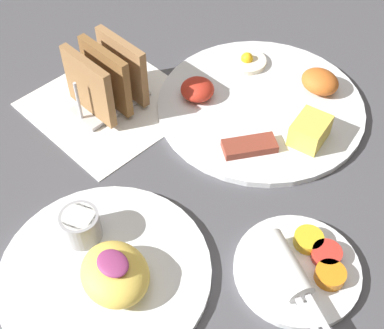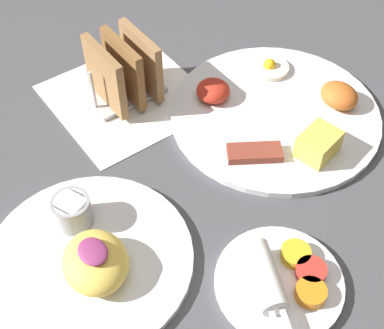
% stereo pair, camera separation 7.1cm
% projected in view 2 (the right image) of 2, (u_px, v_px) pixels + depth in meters
% --- Properties ---
extents(ground_plane, '(3.00, 3.00, 0.00)m').
position_uv_depth(ground_plane, '(180.00, 172.00, 0.74)').
color(ground_plane, '#47474C').
extents(napkin_flat, '(0.22, 0.22, 0.00)m').
position_uv_depth(napkin_flat, '(127.00, 96.00, 0.84)').
color(napkin_flat, white).
rests_on(napkin_flat, ground_plane).
extents(plate_breakfast, '(0.32, 0.32, 0.05)m').
position_uv_depth(plate_breakfast, '(278.00, 112.00, 0.81)').
color(plate_breakfast, white).
rests_on(plate_breakfast, ground_plane).
extents(plate_condiments, '(0.16, 0.15, 0.04)m').
position_uv_depth(plate_condiments, '(280.00, 280.00, 0.62)').
color(plate_condiments, white).
rests_on(plate_condiments, ground_plane).
extents(plate_foreground, '(0.25, 0.25, 0.06)m').
position_uv_depth(plate_foreground, '(89.00, 255.00, 0.64)').
color(plate_foreground, white).
rests_on(plate_foreground, ground_plane).
extents(toast_rack, '(0.10, 0.12, 0.10)m').
position_uv_depth(toast_rack, '(124.00, 71.00, 0.80)').
color(toast_rack, '#B7B7BC').
rests_on(toast_rack, ground_plane).
extents(teaspoon, '(0.08, 0.11, 0.01)m').
position_uv_depth(teaspoon, '(141.00, 312.00, 0.60)').
color(teaspoon, silver).
rests_on(teaspoon, ground_plane).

